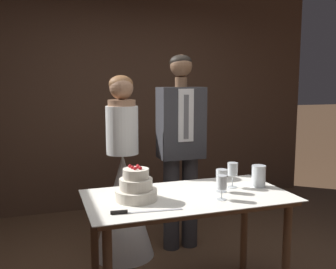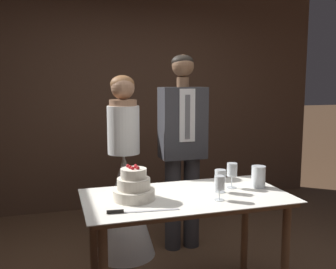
{
  "view_description": "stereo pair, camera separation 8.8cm",
  "coord_description": "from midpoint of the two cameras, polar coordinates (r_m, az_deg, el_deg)",
  "views": [
    {
      "loc": [
        -0.93,
        -2.27,
        1.54
      ],
      "look_at": [
        0.0,
        0.46,
        1.15
      ],
      "focal_mm": 40.0,
      "sensor_mm": 36.0,
      "label": 1
    },
    {
      "loc": [
        -0.85,
        -2.3,
        1.54
      ],
      "look_at": [
        0.0,
        0.46,
        1.15
      ],
      "focal_mm": 40.0,
      "sensor_mm": 36.0,
      "label": 2
    }
  ],
  "objects": [
    {
      "name": "wall_back",
      "position": [
        4.7,
        -7.95,
        5.69
      ],
      "size": [
        5.21,
        0.12,
        2.75
      ],
      "primitive_type": "cube",
      "color": "#513828",
      "rests_on": "ground_plane"
    },
    {
      "name": "cake_table",
      "position": [
        2.62,
        2.14,
        -11.24
      ],
      "size": [
        1.4,
        0.74,
        0.79
      ],
      "color": "brown",
      "rests_on": "ground_plane"
    },
    {
      "name": "tiered_cake",
      "position": [
        2.48,
        -5.92,
        -8.01
      ],
      "size": [
        0.28,
        0.28,
        0.23
      ],
      "color": "silver",
      "rests_on": "cake_table"
    },
    {
      "name": "cake_knife",
      "position": [
        2.27,
        -6.5,
        -11.6
      ],
      "size": [
        0.43,
        0.07,
        0.02
      ],
      "rotation": [
        0.0,
        0.0,
        -0.11
      ],
      "color": "silver",
      "rests_on": "cake_table"
    },
    {
      "name": "wine_glass_near",
      "position": [
        2.48,
        7.18,
        -7.43
      ],
      "size": [
        0.07,
        0.07,
        0.16
      ],
      "color": "silver",
      "rests_on": "cake_table"
    },
    {
      "name": "wine_glass_middle",
      "position": [
        2.78,
        8.93,
        -5.44
      ],
      "size": [
        0.08,
        0.08,
        0.18
      ],
      "color": "silver",
      "rests_on": "cake_table"
    },
    {
      "name": "wine_glass_far",
      "position": [
        2.66,
        7.22,
        -6.33
      ],
      "size": [
        0.08,
        0.08,
        0.16
      ],
      "color": "silver",
      "rests_on": "cake_table"
    },
    {
      "name": "hurricane_candle",
      "position": [
        2.84,
        12.78,
        -6.27
      ],
      "size": [
        0.1,
        0.1,
        0.16
      ],
      "color": "silver",
      "rests_on": "cake_table"
    },
    {
      "name": "bride",
      "position": [
        3.38,
        -7.6,
        -8.6
      ],
      "size": [
        0.54,
        0.54,
        1.61
      ],
      "color": "white",
      "rests_on": "ground_plane"
    },
    {
      "name": "groom",
      "position": [
        3.43,
        1.24,
        -1.33
      ],
      "size": [
        0.41,
        0.25,
        1.8
      ],
      "color": "#38383D",
      "rests_on": "ground_plane"
    }
  ]
}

